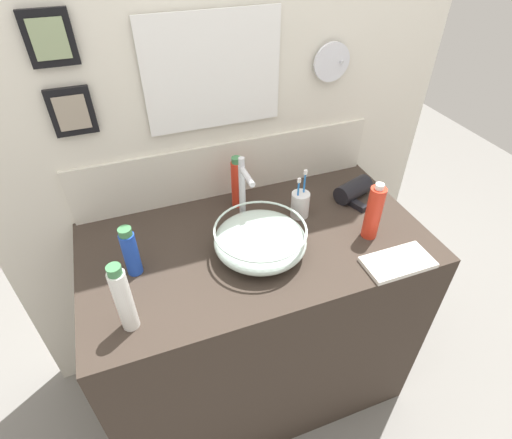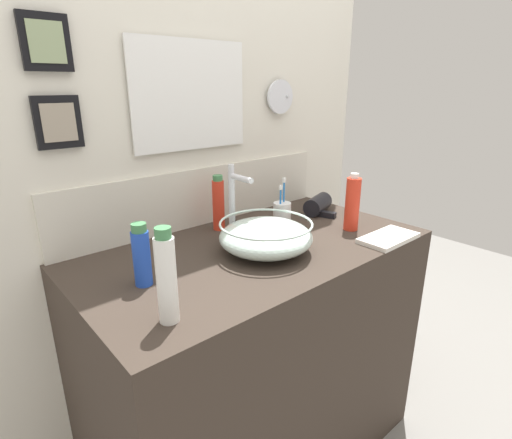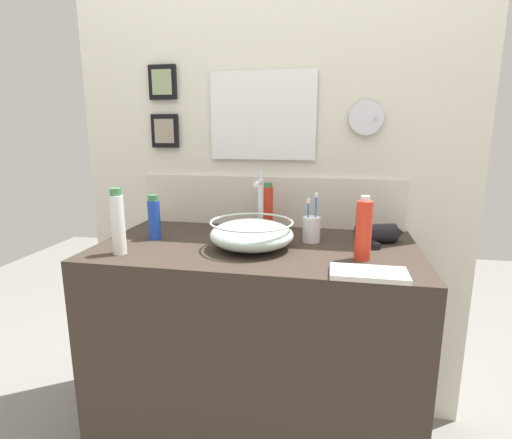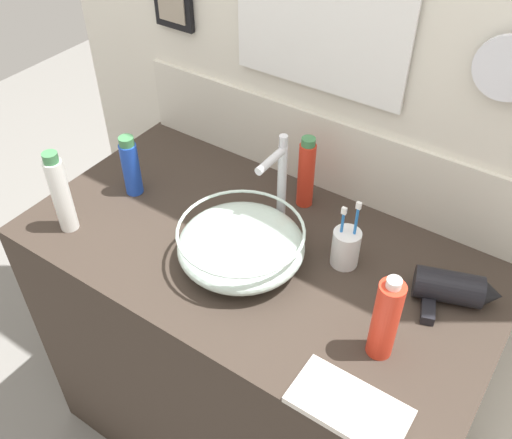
% 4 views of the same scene
% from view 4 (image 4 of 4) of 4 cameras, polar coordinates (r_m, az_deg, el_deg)
% --- Properties ---
extents(ground_plane, '(6.00, 6.00, 0.00)m').
position_cam_4_polar(ground_plane, '(2.21, 0.06, -20.33)').
color(ground_plane, gray).
extents(vanity_counter, '(1.23, 0.66, 0.92)m').
position_cam_4_polar(vanity_counter, '(1.81, 0.06, -13.42)').
color(vanity_counter, '#382D26').
rests_on(vanity_counter, ground).
extents(back_panel, '(1.81, 0.09, 2.44)m').
position_cam_4_polar(back_panel, '(1.54, 7.77, 12.95)').
color(back_panel, silver).
rests_on(back_panel, ground).
extents(glass_bowl_sink, '(0.31, 0.31, 0.11)m').
position_cam_4_polar(glass_bowl_sink, '(1.39, -1.50, -2.53)').
color(glass_bowl_sink, silver).
rests_on(glass_bowl_sink, vanity_counter).
extents(faucet, '(0.02, 0.12, 0.27)m').
position_cam_4_polar(faucet, '(1.44, 2.37, 4.25)').
color(faucet, silver).
rests_on(faucet, vanity_counter).
extents(hair_drier, '(0.21, 0.18, 0.08)m').
position_cam_4_polar(hair_drier, '(1.40, 19.20, -6.59)').
color(hair_drier, black).
rests_on(hair_drier, vanity_counter).
extents(toothbrush_cup, '(0.07, 0.07, 0.20)m').
position_cam_4_polar(toothbrush_cup, '(1.41, 8.96, -2.76)').
color(toothbrush_cup, white).
rests_on(toothbrush_cup, vanity_counter).
extents(lotion_bottle, '(0.05, 0.05, 0.24)m').
position_cam_4_polar(lotion_bottle, '(1.53, -18.95, 2.48)').
color(lotion_bottle, white).
rests_on(lotion_bottle, vanity_counter).
extents(shampoo_bottle, '(0.05, 0.05, 0.18)m').
position_cam_4_polar(shampoo_bottle, '(1.62, -12.46, 5.18)').
color(shampoo_bottle, blue).
rests_on(shampoo_bottle, vanity_counter).
extents(soap_dispenser, '(0.05, 0.05, 0.21)m').
position_cam_4_polar(soap_dispenser, '(1.54, 5.04, 4.65)').
color(soap_dispenser, red).
rests_on(soap_dispenser, vanity_counter).
extents(spray_bottle, '(0.06, 0.06, 0.22)m').
position_cam_4_polar(spray_bottle, '(1.20, 12.82, -9.70)').
color(spray_bottle, red).
rests_on(spray_bottle, vanity_counter).
extents(hand_towel, '(0.23, 0.12, 0.02)m').
position_cam_4_polar(hand_towel, '(1.19, 9.26, -17.95)').
color(hand_towel, silver).
rests_on(hand_towel, vanity_counter).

